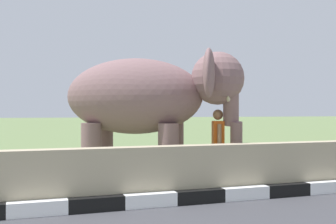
% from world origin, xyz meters
% --- Properties ---
extents(barrier_parapet, '(28.00, 0.36, 1.00)m').
position_xyz_m(barrier_parapet, '(2.00, 4.44, 0.50)').
color(barrier_parapet, tan).
rests_on(barrier_parapet, ground_plane).
extents(elephant, '(3.97, 3.39, 2.92)m').
position_xyz_m(elephant, '(3.47, 6.40, 1.91)').
color(elephant, '#7F5E60').
rests_on(elephant, ground_plane).
extents(person_handler, '(0.36, 0.62, 1.66)m').
position_xyz_m(person_handler, '(4.87, 5.82, 0.93)').
color(person_handler, navy).
rests_on(person_handler, ground_plane).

